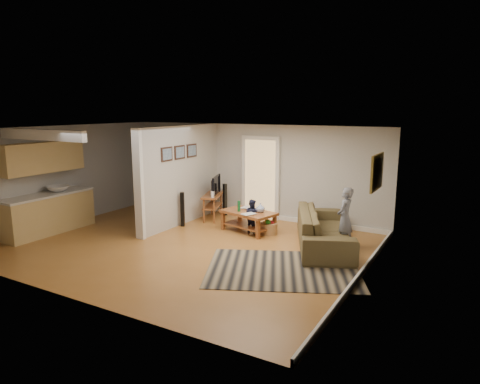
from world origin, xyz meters
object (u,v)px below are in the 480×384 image
Objects in this scene: speaker_right at (225,200)px; toy_basket at (269,228)px; child at (343,248)px; tv_console at (213,196)px; sofa at (323,246)px; speaker_left at (182,209)px; coffee_table at (249,216)px; toddler at (252,232)px.

speaker_right is 2.14m from toy_basket.
speaker_right is 2.17× the size of toy_basket.
child is (1.83, -0.14, -0.15)m from toy_basket.
tv_console is at bearing -95.79° from child.
sofa reaches higher than toy_basket.
child reaches higher than sofa.
tv_console is 1.05m from speaker_left.
speaker_left is at bearing -80.25° from speaker_right.
child is at bearing -97.84° from sofa.
speaker_left reaches higher than coffee_table.
toddler is (0.07, 0.01, -0.39)m from coffee_table.
sofa is at bearing -9.95° from toy_basket.
toddler is (-1.85, 0.20, 0.00)m from sofa.
child is at bearing -31.01° from tv_console.
speaker_left reaches higher than sofa.
sofa is 1.97m from coffee_table.
tv_console is (-3.34, 0.78, 0.61)m from sofa.
coffee_table is at bearing -6.62° from speaker_left.
sofa is 0.42m from child.
speaker_right reaches higher than speaker_left.
coffee_table is at bearing 17.80° from toddler.
speaker_left is at bearing -166.31° from coffee_table.
toy_basket is (1.91, -0.53, -0.46)m from tv_console.
coffee_table is 1.74m from speaker_right.
speaker_right is at bearing -26.43° from toddler.
sofa is 6.53× the size of toy_basket.
speaker_left is at bearing -167.90° from toy_basket.
coffee_table is 2.36m from child.
sofa is 3.54m from speaker_right.
tv_console is 3.85m from child.
toy_basket is 1.84m from child.
toy_basket is 0.31× the size of child.
toy_basket is (0.50, 0.06, -0.24)m from coffee_table.
toddler is at bearing -87.85° from child.
toddler is (1.75, 0.42, -0.44)m from speaker_left.
child reaches higher than toy_basket.
speaker_right is at bearing 141.06° from coffee_table.
sofa is 2.32× the size of tv_console.
speaker_left is at bearing 69.56° from sofa.
sofa is at bearing -175.27° from toddler.
speaker_left is 0.67× the size of child.
tv_console reaches higher than coffee_table.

